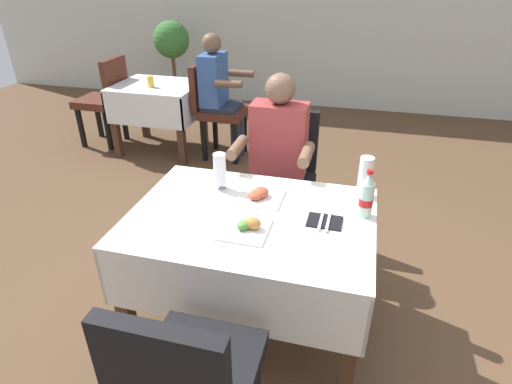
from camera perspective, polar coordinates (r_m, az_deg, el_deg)
The scene contains 17 objects.
ground_plane at distance 2.55m, azimuth 1.24°, elevation -17.22°, with size 11.00×11.00×0.00m, color brown.
main_dining_table at distance 2.18m, azimuth -0.67°, elevation -6.80°, with size 1.23×0.89×0.73m.
chair_far_diner_seat at distance 2.89m, azimuth 3.71°, elevation 2.46°, with size 0.44×0.50×0.97m.
chair_near_camera_side at distance 1.62m, azimuth -9.22°, elevation -24.04°, with size 0.44×0.50×0.97m.
seated_diner_far at distance 2.73m, azimuth 2.86°, elevation 4.48°, with size 0.50×0.46×1.26m.
plate_near_camera at distance 1.97m, azimuth -1.33°, elevation -4.83°, with size 0.23×0.23×0.07m.
plate_far_diner at distance 2.23m, azimuth 0.43°, elevation -0.40°, with size 0.23×0.23×0.06m.
beer_glass_left at distance 2.29m, azimuth 14.77°, elevation 2.05°, with size 0.07×0.07×0.23m.
beer_glass_middle at distance 2.29m, azimuth -4.99°, elevation 2.86°, with size 0.07×0.07×0.21m.
cola_bottle_primary at distance 2.10m, azimuth 14.96°, elevation -0.59°, with size 0.07×0.07×0.25m.
napkin_cutlery_set at distance 2.06m, azimuth 9.42°, elevation -3.99°, with size 0.17×0.19×0.01m.
background_dining_table at distance 4.64m, azimuth -13.23°, elevation 11.90°, with size 0.87×0.73×0.73m.
background_chair_left at distance 4.96m, azimuth -20.02°, elevation 12.25°, with size 0.50×0.44×0.97m.
background_chair_right at distance 4.39m, azimuth -5.61°, elevation 11.78°, with size 0.50×0.44×0.97m.
background_patron at distance 4.33m, azimuth -5.09°, elevation 13.73°, with size 0.46×0.50×1.26m.
background_table_tumbler at distance 4.49m, azimuth -14.28°, elevation 14.50°, with size 0.06×0.06×0.11m, color gold.
potted_plant_corner at distance 6.10m, azimuth -11.44°, elevation 18.54°, with size 0.49×0.49×1.18m.
Camera 1 is at (0.40, -1.72, 1.84)m, focal length 29.09 mm.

